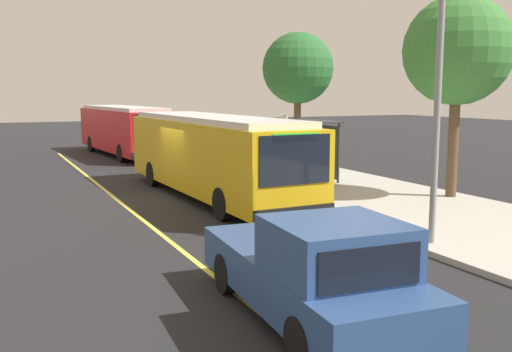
{
  "coord_description": "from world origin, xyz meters",
  "views": [
    {
      "loc": [
        19.8,
        -6.32,
        3.75
      ],
      "look_at": [
        3.91,
        1.18,
        1.22
      ],
      "focal_mm": 40.49,
      "sensor_mm": 36.0,
      "label": 1
    }
  ],
  "objects_px": {
    "transit_bus_main": "(212,153)",
    "waiting_bench": "(311,168)",
    "transit_bus_second": "(124,129)",
    "route_sign_post": "(285,142)",
    "pickup_truck": "(314,272)",
    "pedestrian_commuter": "(277,156)"
  },
  "relations": [
    {
      "from": "pickup_truck",
      "to": "waiting_bench",
      "type": "bearing_deg",
      "value": 149.47
    },
    {
      "from": "transit_bus_main",
      "to": "route_sign_post",
      "type": "relative_size",
      "value": 4.22
    },
    {
      "from": "transit_bus_main",
      "to": "transit_bus_second",
      "type": "xyz_separation_m",
      "value": [
        -15.62,
        0.28,
        -0.0
      ]
    },
    {
      "from": "transit_bus_second",
      "to": "waiting_bench",
      "type": "bearing_deg",
      "value": 18.35
    },
    {
      "from": "waiting_bench",
      "to": "pedestrian_commuter",
      "type": "distance_m",
      "value": 1.54
    },
    {
      "from": "pedestrian_commuter",
      "to": "waiting_bench",
      "type": "bearing_deg",
      "value": 49.96
    },
    {
      "from": "waiting_bench",
      "to": "route_sign_post",
      "type": "relative_size",
      "value": 0.57
    },
    {
      "from": "pickup_truck",
      "to": "pedestrian_commuter",
      "type": "height_order",
      "value": "pickup_truck"
    },
    {
      "from": "transit_bus_second",
      "to": "waiting_bench",
      "type": "xyz_separation_m",
      "value": [
        14.18,
        4.7,
        -0.98
      ]
    },
    {
      "from": "waiting_bench",
      "to": "route_sign_post",
      "type": "bearing_deg",
      "value": -50.95
    },
    {
      "from": "pickup_truck",
      "to": "waiting_bench",
      "type": "distance_m",
      "value": 14.9
    },
    {
      "from": "transit_bus_main",
      "to": "route_sign_post",
      "type": "height_order",
      "value": "same"
    },
    {
      "from": "transit_bus_main",
      "to": "waiting_bench",
      "type": "xyz_separation_m",
      "value": [
        -1.44,
        4.98,
        -0.98
      ]
    },
    {
      "from": "transit_bus_second",
      "to": "pedestrian_commuter",
      "type": "bearing_deg",
      "value": 15.15
    },
    {
      "from": "transit_bus_second",
      "to": "route_sign_post",
      "type": "height_order",
      "value": "same"
    },
    {
      "from": "pickup_truck",
      "to": "transit_bus_main",
      "type": "bearing_deg",
      "value": 167.18
    },
    {
      "from": "waiting_bench",
      "to": "transit_bus_second",
      "type": "bearing_deg",
      "value": -161.65
    },
    {
      "from": "transit_bus_main",
      "to": "route_sign_post",
      "type": "xyz_separation_m",
      "value": [
        0.38,
        2.73,
        0.34
      ]
    },
    {
      "from": "transit_bus_main",
      "to": "pedestrian_commuter",
      "type": "relative_size",
      "value": 6.98
    },
    {
      "from": "transit_bus_second",
      "to": "pickup_truck",
      "type": "xyz_separation_m",
      "value": [
        27.01,
        -2.87,
        -0.76
      ]
    },
    {
      "from": "pickup_truck",
      "to": "pedestrian_commuter",
      "type": "xyz_separation_m",
      "value": [
        -13.77,
        6.45,
        0.26
      ]
    },
    {
      "from": "transit_bus_second",
      "to": "pickup_truck",
      "type": "relative_size",
      "value": 2.04
    }
  ]
}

